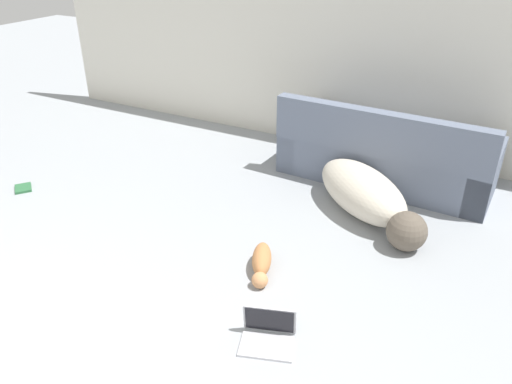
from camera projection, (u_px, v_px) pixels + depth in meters
name	position (u px, v px, depth m)	size (l,w,h in m)	color
wall_back	(322.00, 36.00, 5.35)	(7.19, 0.06, 2.44)	silver
couch	(384.00, 157.00, 4.90)	(2.07, 0.90, 0.81)	slate
dog	(367.00, 195.00, 4.35)	(1.38, 1.19, 0.40)	beige
cat	(261.00, 262.00, 3.67)	(0.30, 0.53, 0.17)	#BC7A47
laptop_open	(268.00, 331.00, 3.07)	(0.39, 0.34, 0.22)	#B7B7BC
book_green	(23.00, 188.00, 4.85)	(0.24, 0.23, 0.02)	#2D663D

